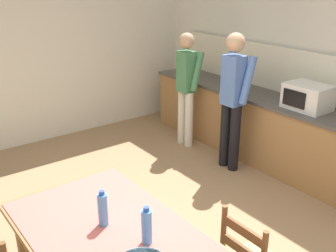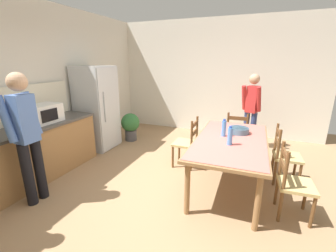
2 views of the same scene
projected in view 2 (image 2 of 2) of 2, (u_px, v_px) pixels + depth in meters
name	position (u px, v px, depth m)	size (l,w,h in m)	color
ground_plane	(172.00, 193.00, 3.31)	(8.32, 8.32, 0.00)	#9E7A56
wall_back	(28.00, 87.00, 3.86)	(6.52, 0.12, 2.90)	silver
wall_right	(217.00, 78.00, 5.81)	(0.12, 5.20, 2.90)	silver
refrigerator	(97.00, 108.00, 4.87)	(0.70, 0.73, 1.78)	silver
microwave	(44.00, 114.00, 3.68)	(0.50, 0.39, 0.30)	white
dining_table	(231.00, 144.00, 3.34)	(1.99, 1.05, 0.77)	olive
bottle_near_centre	(230.00, 136.00, 3.06)	(0.07, 0.07, 0.27)	#4C8ED6
bottle_off_centre	(224.00, 128.00, 3.42)	(0.07, 0.07, 0.27)	#4C8ED6
serving_bowl	(239.00, 130.00, 3.59)	(0.32, 0.32, 0.09)	slate
chair_head_end	(236.00, 134.00, 4.56)	(0.42, 0.44, 0.91)	brown
chair_side_far_right	(187.00, 143.00, 4.08)	(0.42, 0.40, 0.91)	brown
chair_side_near_right	(285.00, 156.00, 3.53)	(0.44, 0.42, 0.91)	brown
chair_side_near_left	(293.00, 183.00, 2.74)	(0.44, 0.42, 0.91)	brown
person_at_counter	(26.00, 133.00, 2.88)	(0.44, 0.30, 1.76)	black
person_by_table	(251.00, 107.00, 4.83)	(0.36, 0.46, 1.62)	navy
potted_plant	(130.00, 125.00, 5.42)	(0.44, 0.44, 0.67)	#4C4C51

